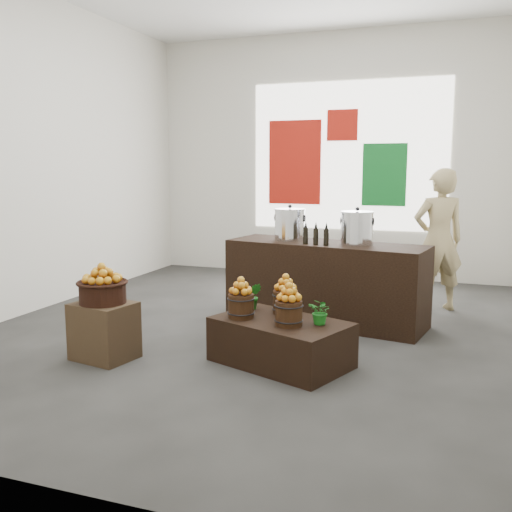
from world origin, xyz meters
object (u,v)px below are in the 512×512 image
(display_table, at_px, (281,342))
(counter, at_px, (325,283))
(stock_pot_left, at_px, (290,225))
(stock_pot_center, at_px, (357,229))
(wicker_basket, at_px, (103,293))
(shopper, at_px, (438,240))
(crate, at_px, (104,331))

(display_table, relative_size, counter, 0.52)
(stock_pot_left, bearing_deg, stock_pot_center, -10.04)
(wicker_basket, relative_size, shopper, 0.24)
(display_table, distance_m, stock_pot_center, 1.83)
(crate, height_order, counter, counter)
(wicker_basket, height_order, stock_pot_left, stock_pot_left)
(display_table, bearing_deg, crate, -144.78)
(crate, distance_m, wicker_basket, 0.37)
(crate, relative_size, shopper, 0.30)
(counter, bearing_deg, crate, -120.24)
(stock_pot_center, distance_m, shopper, 1.43)
(counter, distance_m, stock_pot_center, 0.75)
(wicker_basket, xyz_separation_m, shopper, (2.91, 3.07, 0.26))
(counter, height_order, stock_pot_left, stock_pot_left)
(wicker_basket, distance_m, display_table, 1.75)
(display_table, bearing_deg, counter, 108.71)
(crate, height_order, stock_pot_left, stock_pot_left)
(crate, bearing_deg, stock_pot_center, 43.25)
(wicker_basket, bearing_deg, display_table, 14.35)
(wicker_basket, distance_m, stock_pot_center, 2.87)
(display_table, relative_size, stock_pot_left, 3.38)
(wicker_basket, bearing_deg, counter, 49.72)
(stock_pot_center, relative_size, shopper, 0.20)
(counter, xyz_separation_m, stock_pot_center, (0.36, -0.06, 0.65))
(wicker_basket, xyz_separation_m, stock_pot_left, (1.23, 2.09, 0.48))
(wicker_basket, height_order, counter, counter)
(crate, xyz_separation_m, stock_pot_left, (1.23, 2.09, 0.86))
(stock_pot_left, distance_m, stock_pot_center, 0.84)
(crate, distance_m, stock_pot_center, 2.96)
(display_table, height_order, stock_pot_center, stock_pot_center)
(crate, relative_size, stock_pot_center, 1.52)
(crate, height_order, wicker_basket, wicker_basket)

